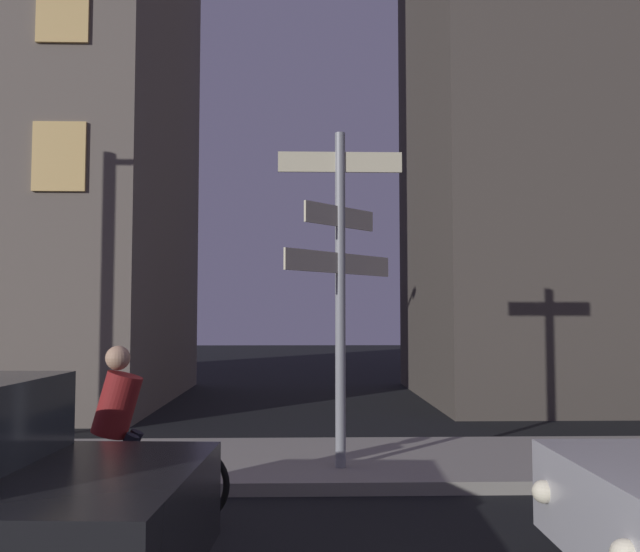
# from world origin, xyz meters

# --- Properties ---
(sidewalk_kerb) EXTENTS (40.00, 2.53, 0.14)m
(sidewalk_kerb) POSITION_xyz_m (0.00, 6.71, 0.07)
(sidewalk_kerb) COLOR gray
(sidewalk_kerb) RESTS_ON ground_plane
(signpost) EXTENTS (1.46, 1.29, 3.90)m
(signpost) POSITION_xyz_m (-0.30, 6.15, 2.43)
(signpost) COLOR gray
(signpost) RESTS_ON sidewalk_kerb
(cyclist) EXTENTS (1.82, 0.34, 1.61)m
(cyclist) POSITION_xyz_m (-2.35, 4.49, 0.75)
(cyclist) COLOR black
(cyclist) RESTS_ON ground_plane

